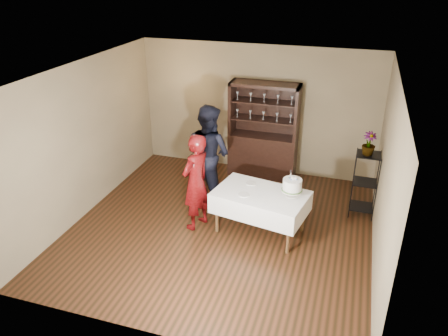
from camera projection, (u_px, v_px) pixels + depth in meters
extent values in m
plane|color=black|center=(221.00, 228.00, 7.55)|extent=(5.00, 5.00, 0.00)
plane|color=white|center=(221.00, 73.00, 6.38)|extent=(5.00, 5.00, 0.00)
cube|color=brown|center=(257.00, 110.00, 9.11)|extent=(5.00, 0.02, 2.70)
cube|color=brown|center=(85.00, 139.00, 7.64)|extent=(0.02, 5.00, 2.70)
cube|color=brown|center=(386.00, 178.00, 6.29)|extent=(0.02, 5.00, 2.70)
cube|color=black|center=(262.00, 155.00, 9.23)|extent=(1.40, 0.48, 0.90)
cube|color=black|center=(267.00, 107.00, 8.98)|extent=(1.40, 0.03, 1.10)
cube|color=black|center=(265.00, 85.00, 8.57)|extent=(1.40, 0.48, 0.06)
cube|color=black|center=(264.00, 119.00, 8.88)|extent=(1.28, 0.42, 0.02)
cube|color=black|center=(265.00, 102.00, 8.72)|extent=(1.28, 0.42, 0.02)
cylinder|color=black|center=(352.00, 188.00, 7.59)|extent=(0.02, 0.02, 1.20)
cylinder|color=black|center=(376.00, 191.00, 7.48)|extent=(0.02, 0.02, 1.20)
cylinder|color=black|center=(353.00, 178.00, 7.93)|extent=(0.02, 0.02, 1.20)
cylinder|color=black|center=(376.00, 181.00, 7.82)|extent=(0.02, 0.02, 1.20)
cube|color=black|center=(361.00, 207.00, 7.90)|extent=(0.40, 0.40, 0.02)
cube|color=black|center=(365.00, 182.00, 7.68)|extent=(0.40, 0.40, 0.01)
cube|color=black|center=(369.00, 155.00, 7.45)|extent=(0.40, 0.40, 0.02)
cube|color=silver|center=(261.00, 202.00, 7.21)|extent=(1.64, 1.18, 0.34)
cylinder|color=#4D331C|center=(217.00, 214.00, 7.30)|extent=(0.06, 0.06, 0.71)
cylinder|color=#4D331C|center=(289.00, 234.00, 6.76)|extent=(0.06, 0.06, 0.71)
cylinder|color=#4D331C|center=(236.00, 195.00, 7.86)|extent=(0.06, 0.06, 0.71)
cylinder|color=#4D331C|center=(303.00, 213.00, 7.32)|extent=(0.06, 0.06, 0.71)
imported|color=#3A0505|center=(196.00, 182.00, 7.25)|extent=(0.58, 0.72, 1.70)
imported|color=black|center=(208.00, 154.00, 8.09)|extent=(1.11, 1.00, 1.88)
cylinder|color=beige|center=(291.00, 196.00, 7.04)|extent=(0.19, 0.19, 0.01)
cylinder|color=beige|center=(292.00, 193.00, 7.02)|extent=(0.05, 0.05, 0.10)
cylinder|color=beige|center=(292.00, 190.00, 7.00)|extent=(0.34, 0.34, 0.01)
cylinder|color=#456B33|center=(292.00, 189.00, 6.99)|extent=(0.33, 0.33, 0.02)
cylinder|color=silver|center=(292.00, 185.00, 6.96)|extent=(0.38, 0.38, 0.19)
sphere|color=#5D7CC9|center=(295.00, 179.00, 6.90)|extent=(0.02, 0.02, 0.02)
cube|color=white|center=(290.00, 176.00, 6.88)|extent=(0.02, 0.02, 0.13)
cube|color=black|center=(291.00, 171.00, 6.84)|extent=(0.03, 0.02, 0.05)
cylinder|color=beige|center=(244.00, 195.00, 7.07)|extent=(0.22, 0.22, 0.01)
cylinder|color=beige|center=(251.00, 183.00, 7.42)|extent=(0.20, 0.20, 0.01)
imported|color=#456B33|center=(369.00, 144.00, 7.35)|extent=(0.28, 0.28, 0.40)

